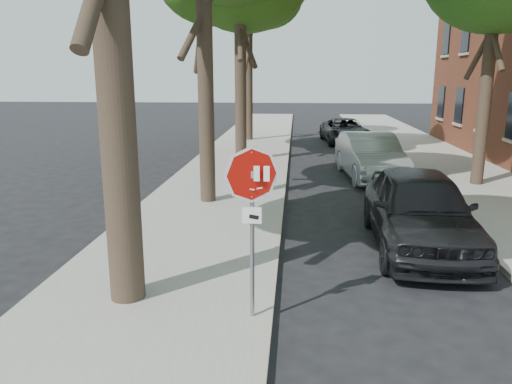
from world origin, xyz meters
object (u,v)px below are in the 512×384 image
(tree_far, at_px, (249,7))
(car_a, at_px, (419,209))
(stop_sign, at_px, (252,200))
(car_b, at_px, (370,156))
(car_d, at_px, (345,131))

(tree_far, height_order, car_a, tree_far)
(stop_sign, bearing_deg, car_b, 73.54)
(stop_sign, distance_m, car_d, 21.06)
(stop_sign, relative_size, car_b, 0.53)
(stop_sign, height_order, tree_far, tree_far)
(stop_sign, distance_m, car_b, 11.70)
(car_b, bearing_deg, stop_sign, -112.13)
(car_b, bearing_deg, tree_far, 112.42)
(car_a, bearing_deg, stop_sign, -129.79)
(car_b, height_order, car_d, car_b)
(car_d, bearing_deg, car_a, -95.18)
(stop_sign, xyz_separation_m, car_b, (3.30, 11.17, -1.13))
(tree_far, bearing_deg, car_b, -61.90)
(stop_sign, xyz_separation_m, car_d, (3.30, 20.76, -1.28))
(stop_sign, relative_size, tree_far, 0.28)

